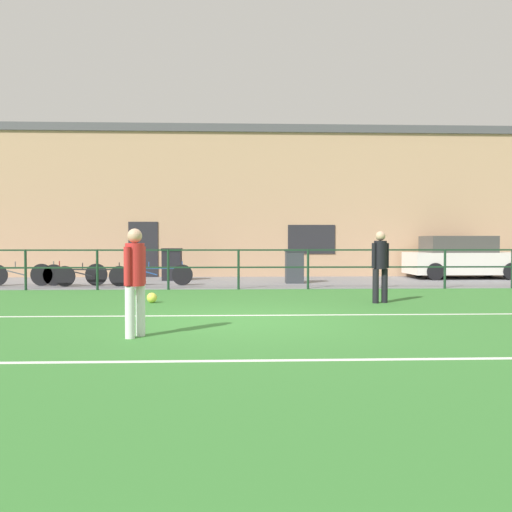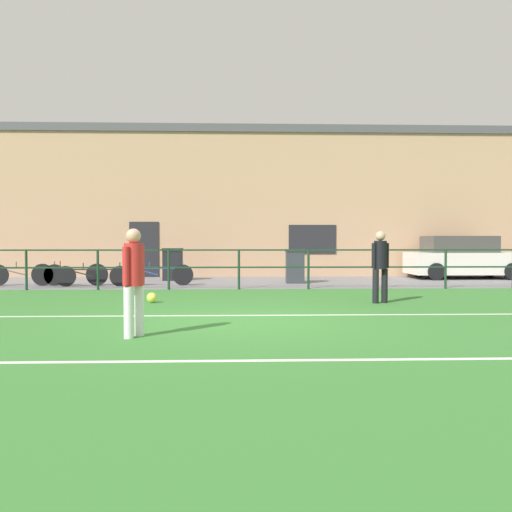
{
  "view_description": "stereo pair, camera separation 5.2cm",
  "coord_description": "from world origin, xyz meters",
  "px_view_note": "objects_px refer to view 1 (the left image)",
  "views": [
    {
      "loc": [
        -0.11,
        -9.33,
        1.41
      ],
      "look_at": [
        0.4,
        3.39,
        1.03
      ],
      "focal_mm": 37.67,
      "sensor_mm": 36.0,
      "label": 1
    },
    {
      "loc": [
        -0.06,
        -9.34,
        1.41
      ],
      "look_at": [
        0.4,
        3.39,
        1.03
      ],
      "focal_mm": 37.67,
      "sensor_mm": 36.0,
      "label": 2
    }
  ],
  "objects_px": {
    "bicycle_parked_4": "(69,274)",
    "soccer_ball_match": "(152,298)",
    "bicycle_parked_2": "(92,276)",
    "player_striker": "(135,276)",
    "bicycle_parked_0": "(25,275)",
    "trash_bin_1": "(294,266)",
    "bicycle_parked_3": "(157,275)",
    "parked_car_red": "(461,258)",
    "trash_bin_0": "(172,264)",
    "player_goalkeeper": "(380,262)"
  },
  "relations": [
    {
      "from": "player_goalkeeper",
      "to": "bicycle_parked_0",
      "type": "height_order",
      "value": "player_goalkeeper"
    },
    {
      "from": "player_striker",
      "to": "parked_car_red",
      "type": "relative_size",
      "value": 0.4
    },
    {
      "from": "bicycle_parked_0",
      "to": "bicycle_parked_2",
      "type": "bearing_deg",
      "value": -8.66
    },
    {
      "from": "player_striker",
      "to": "bicycle_parked_4",
      "type": "height_order",
      "value": "player_striker"
    },
    {
      "from": "parked_car_red",
      "to": "trash_bin_1",
      "type": "bearing_deg",
      "value": -162.99
    },
    {
      "from": "bicycle_parked_2",
      "to": "parked_car_red",
      "type": "bearing_deg",
      "value": 13.34
    },
    {
      "from": "bicycle_parked_0",
      "to": "bicycle_parked_4",
      "type": "relative_size",
      "value": 1.02
    },
    {
      "from": "trash_bin_1",
      "to": "player_goalkeeper",
      "type": "bearing_deg",
      "value": -76.04
    },
    {
      "from": "trash_bin_1",
      "to": "soccer_ball_match",
      "type": "bearing_deg",
      "value": -126.46
    },
    {
      "from": "bicycle_parked_2",
      "to": "player_striker",
      "type": "bearing_deg",
      "value": -71.37
    },
    {
      "from": "player_striker",
      "to": "bicycle_parked_4",
      "type": "bearing_deg",
      "value": 52.09
    },
    {
      "from": "bicycle_parked_0",
      "to": "trash_bin_1",
      "type": "bearing_deg",
      "value": 4.95
    },
    {
      "from": "parked_car_red",
      "to": "bicycle_parked_0",
      "type": "relative_size",
      "value": 1.68
    },
    {
      "from": "player_striker",
      "to": "bicycle_parked_2",
      "type": "relative_size",
      "value": 0.71
    },
    {
      "from": "player_goalkeeper",
      "to": "bicycle_parked_2",
      "type": "bearing_deg",
      "value": -50.28
    },
    {
      "from": "bicycle_parked_2",
      "to": "bicycle_parked_3",
      "type": "xyz_separation_m",
      "value": [
        1.9,
        0.32,
        0.01
      ]
    },
    {
      "from": "bicycle_parked_0",
      "to": "trash_bin_1",
      "type": "height_order",
      "value": "trash_bin_1"
    },
    {
      "from": "bicycle_parked_4",
      "to": "soccer_ball_match",
      "type": "bearing_deg",
      "value": -54.17
    },
    {
      "from": "parked_car_red",
      "to": "bicycle_parked_2",
      "type": "xyz_separation_m",
      "value": [
        -12.53,
        -2.97,
        -0.41
      ]
    },
    {
      "from": "player_goalkeeper",
      "to": "trash_bin_1",
      "type": "distance_m",
      "value": 5.54
    },
    {
      "from": "bicycle_parked_3",
      "to": "trash_bin_0",
      "type": "xyz_separation_m",
      "value": [
        0.2,
        2.06,
        0.22
      ]
    },
    {
      "from": "soccer_ball_match",
      "to": "trash_bin_0",
      "type": "height_order",
      "value": "trash_bin_0"
    },
    {
      "from": "bicycle_parked_0",
      "to": "bicycle_parked_2",
      "type": "relative_size",
      "value": 1.06
    },
    {
      "from": "player_striker",
      "to": "bicycle_parked_3",
      "type": "bearing_deg",
      "value": 35.63
    },
    {
      "from": "soccer_ball_match",
      "to": "bicycle_parked_4",
      "type": "xyz_separation_m",
      "value": [
        -3.19,
        4.42,
        0.26
      ]
    },
    {
      "from": "player_striker",
      "to": "bicycle_parked_4",
      "type": "xyz_separation_m",
      "value": [
        -3.61,
        8.7,
        -0.53
      ]
    },
    {
      "from": "bicycle_parked_2",
      "to": "trash_bin_1",
      "type": "xyz_separation_m",
      "value": [
        6.2,
        1.04,
        0.23
      ]
    },
    {
      "from": "soccer_ball_match",
      "to": "parked_car_red",
      "type": "distance_m",
      "value": 12.36
    },
    {
      "from": "player_goalkeeper",
      "to": "bicycle_parked_0",
      "type": "relative_size",
      "value": 0.68
    },
    {
      "from": "player_goalkeeper",
      "to": "trash_bin_1",
      "type": "xyz_separation_m",
      "value": [
        -1.33,
        5.37,
        -0.34
      ]
    },
    {
      "from": "soccer_ball_match",
      "to": "parked_car_red",
      "type": "bearing_deg",
      "value": 34.94
    },
    {
      "from": "bicycle_parked_4",
      "to": "player_goalkeeper",
      "type": "bearing_deg",
      "value": -29.2
    },
    {
      "from": "player_goalkeeper",
      "to": "parked_car_red",
      "type": "relative_size",
      "value": 0.41
    },
    {
      "from": "trash_bin_0",
      "to": "parked_car_red",
      "type": "bearing_deg",
      "value": 3.27
    },
    {
      "from": "player_goalkeeper",
      "to": "bicycle_parked_3",
      "type": "distance_m",
      "value": 7.32
    },
    {
      "from": "bicycle_parked_0",
      "to": "bicycle_parked_4",
      "type": "xyz_separation_m",
      "value": [
        1.31,
        0.0,
        0.01
      ]
    },
    {
      "from": "bicycle_parked_0",
      "to": "bicycle_parked_4",
      "type": "distance_m",
      "value": 1.31
    },
    {
      "from": "player_goalkeeper",
      "to": "bicycle_parked_4",
      "type": "bearing_deg",
      "value": -49.61
    },
    {
      "from": "player_goalkeeper",
      "to": "soccer_ball_match",
      "type": "bearing_deg",
      "value": -23.0
    },
    {
      "from": "bicycle_parked_3",
      "to": "soccer_ball_match",
      "type": "bearing_deg",
      "value": -83.48
    },
    {
      "from": "bicycle_parked_0",
      "to": "bicycle_parked_3",
      "type": "distance_m",
      "value": 4.0
    },
    {
      "from": "bicycle_parked_3",
      "to": "trash_bin_0",
      "type": "relative_size",
      "value": 1.94
    },
    {
      "from": "soccer_ball_match",
      "to": "bicycle_parked_2",
      "type": "bearing_deg",
      "value": 120.46
    },
    {
      "from": "parked_car_red",
      "to": "player_striker",
      "type": "bearing_deg",
      "value": -130.52
    },
    {
      "from": "parked_car_red",
      "to": "trash_bin_0",
      "type": "xyz_separation_m",
      "value": [
        -10.42,
        -0.6,
        -0.17
      ]
    },
    {
      "from": "bicycle_parked_4",
      "to": "trash_bin_0",
      "type": "xyz_separation_m",
      "value": [
        2.89,
        2.06,
        0.21
      ]
    },
    {
      "from": "bicycle_parked_3",
      "to": "trash_bin_1",
      "type": "height_order",
      "value": "trash_bin_1"
    },
    {
      "from": "trash_bin_0",
      "to": "player_striker",
      "type": "bearing_deg",
      "value": -86.18
    },
    {
      "from": "player_goalkeeper",
      "to": "trash_bin_1",
      "type": "bearing_deg",
      "value": -96.45
    },
    {
      "from": "bicycle_parked_2",
      "to": "bicycle_parked_3",
      "type": "height_order",
      "value": "bicycle_parked_3"
    }
  ]
}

